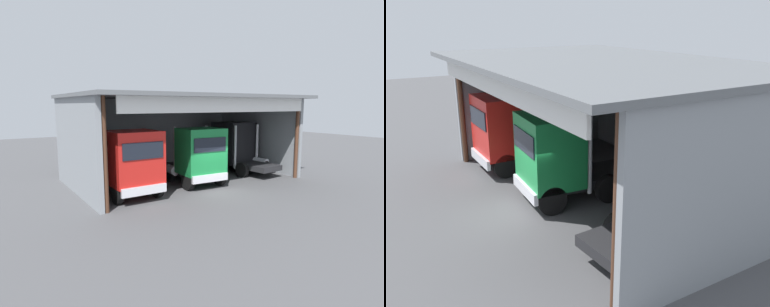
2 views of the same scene
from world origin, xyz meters
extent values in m
plane|color=#4C4C4F|center=(0.00, 0.00, 0.00)|extent=(80.00, 80.00, 0.00)
cube|color=gray|center=(0.00, 8.43, 2.66)|extent=(13.66, 0.24, 5.32)
cube|color=gray|center=(-6.83, 4.22, 2.66)|extent=(0.24, 8.43, 5.32)
cube|color=gray|center=(6.83, 4.22, 2.66)|extent=(0.24, 8.43, 5.32)
cube|color=slate|center=(0.00, 3.75, 5.42)|extent=(14.26, 9.36, 0.20)
cylinder|color=#4C2D1E|center=(-6.58, 0.15, 2.66)|extent=(0.24, 0.24, 5.32)
cylinder|color=#4C2D1E|center=(6.58, 0.15, 2.66)|extent=(0.24, 0.24, 5.32)
cube|color=white|center=(0.00, -0.37, 4.97)|extent=(12.29, 0.12, 0.90)
cube|color=red|center=(-4.59, 1.63, 2.21)|extent=(2.56, 2.54, 2.78)
cube|color=black|center=(-4.59, 0.34, 2.69)|extent=(2.16, 0.07, 0.83)
cube|color=silver|center=(-4.59, 0.31, 0.72)|extent=(2.42, 0.17, 0.44)
cube|color=#232326|center=(-4.60, 3.63, 0.75)|extent=(1.93, 3.66, 0.36)
cylinder|color=silver|center=(-3.45, 3.04, 1.79)|extent=(0.18, 0.18, 2.44)
cylinder|color=silver|center=(-5.74, 3.03, 1.79)|extent=(0.18, 0.18, 2.44)
cylinder|color=silver|center=(-5.75, 3.33, 0.87)|extent=(0.57, 1.20, 0.56)
cylinder|color=black|center=(-3.47, 1.13, 0.57)|extent=(0.31, 1.14, 1.14)
cylinder|color=black|center=(-5.71, 1.12, 0.57)|extent=(0.31, 1.14, 1.14)
cylinder|color=black|center=(-3.48, 3.64, 0.57)|extent=(0.31, 1.14, 1.14)
cylinder|color=black|center=(-5.72, 3.63, 0.57)|extent=(0.31, 1.14, 1.14)
cube|color=#197F3D|center=(-0.16, 1.77, 2.18)|extent=(2.64, 2.18, 2.72)
cube|color=black|center=(-0.22, 0.74, 2.66)|extent=(2.14, 0.19, 0.82)
cube|color=silver|center=(-0.23, 0.71, 0.72)|extent=(2.40, 0.31, 0.44)
cube|color=#232326|center=(-0.03, 3.80, 0.75)|extent=(2.12, 3.82, 0.36)
cylinder|color=silver|center=(1.05, 2.86, 2.09)|extent=(0.18, 0.18, 3.04)
cylinder|color=silver|center=(-1.22, 3.00, 2.09)|extent=(0.18, 0.18, 3.04)
cylinder|color=silver|center=(-1.18, 3.58, 0.87)|extent=(0.63, 1.23, 0.56)
cylinder|color=black|center=(0.92, 1.30, 0.57)|extent=(0.37, 1.15, 1.14)
cylinder|color=black|center=(-1.29, 1.43, 0.57)|extent=(0.37, 1.15, 1.14)
cylinder|color=black|center=(1.08, 3.73, 0.57)|extent=(0.37, 1.15, 1.14)
cylinder|color=black|center=(-1.14, 3.87, 0.57)|extent=(0.37, 1.15, 1.14)
cube|color=black|center=(4.64, 4.33, 2.21)|extent=(2.68, 2.47, 2.90)
cube|color=black|center=(4.55, 5.49, 2.72)|extent=(2.14, 0.22, 0.87)
cube|color=silver|center=(4.55, 5.52, 0.66)|extent=(2.39, 0.34, 0.44)
cube|color=#232326|center=(4.79, 2.37, 0.69)|extent=(2.15, 3.71, 0.36)
cylinder|color=silver|center=(3.61, 2.95, 2.01)|extent=(0.18, 0.18, 3.01)
cylinder|color=silver|center=(5.87, 3.12, 2.01)|extent=(0.18, 0.18, 3.01)
cylinder|color=silver|center=(5.89, 2.75, 0.81)|extent=(0.65, 1.24, 0.56)
cylinder|color=black|center=(3.50, 4.70, 0.51)|extent=(0.37, 1.03, 1.01)
cylinder|color=black|center=(5.71, 4.87, 0.51)|extent=(0.37, 1.03, 1.01)
cylinder|color=black|center=(3.68, 2.29, 0.51)|extent=(0.37, 1.03, 1.01)
cylinder|color=black|center=(5.89, 2.45, 0.51)|extent=(0.37, 1.03, 1.01)
cylinder|color=gold|center=(-2.55, 7.20, 0.43)|extent=(0.58, 0.58, 0.87)
cube|color=red|center=(-2.14, 7.43, 0.50)|extent=(0.90, 0.60, 1.00)
camera|label=1|loc=(-11.30, -13.99, 4.89)|focal=30.42mm
camera|label=2|loc=(13.25, -4.80, 7.03)|focal=37.92mm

